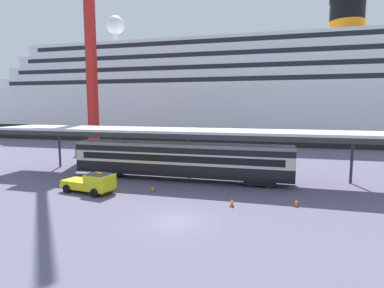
{
  "coord_description": "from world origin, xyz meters",
  "views": [
    {
      "loc": [
        6.57,
        -20.3,
        8.1
      ],
      "look_at": [
        -0.99,
        8.27,
        4.5
      ],
      "focal_mm": 29.2,
      "sensor_mm": 36.0,
      "label": 1
    }
  ],
  "objects_px": {
    "train_carriage": "(180,159)",
    "traffic_cone_near": "(296,202)",
    "traffic_cone_mid": "(153,189)",
    "quay_bollard": "(93,187)",
    "service_truck": "(92,183)",
    "traffic_cone_far": "(232,202)",
    "dockside_crane": "(93,61)",
    "cruise_ship": "(281,95)"
  },
  "relations": [
    {
      "from": "traffic_cone_far",
      "to": "quay_bollard",
      "type": "xyz_separation_m",
      "value": [
        -13.26,
        0.92,
        0.14
      ]
    },
    {
      "from": "cruise_ship",
      "to": "traffic_cone_mid",
      "type": "bearing_deg",
      "value": -104.02
    },
    {
      "from": "cruise_ship",
      "to": "service_truck",
      "type": "xyz_separation_m",
      "value": [
        -17.47,
        -50.63,
        -9.68
      ]
    },
    {
      "from": "cruise_ship",
      "to": "quay_bollard",
      "type": "xyz_separation_m",
      "value": [
        -17.58,
        -50.31,
        -10.16
      ]
    },
    {
      "from": "train_carriage",
      "to": "dockside_crane",
      "type": "relative_size",
      "value": 0.47
    },
    {
      "from": "cruise_ship",
      "to": "quay_bollard",
      "type": "bearing_deg",
      "value": -109.26
    },
    {
      "from": "service_truck",
      "to": "traffic_cone_mid",
      "type": "distance_m",
      "value": 5.65
    },
    {
      "from": "traffic_cone_mid",
      "to": "traffic_cone_far",
      "type": "height_order",
      "value": "traffic_cone_far"
    },
    {
      "from": "train_carriage",
      "to": "dockside_crane",
      "type": "height_order",
      "value": "dockside_crane"
    },
    {
      "from": "cruise_ship",
      "to": "traffic_cone_far",
      "type": "height_order",
      "value": "cruise_ship"
    },
    {
      "from": "traffic_cone_near",
      "to": "traffic_cone_far",
      "type": "bearing_deg",
      "value": -165.29
    },
    {
      "from": "train_carriage",
      "to": "traffic_cone_mid",
      "type": "xyz_separation_m",
      "value": [
        -1.13,
        -5.16,
        -2.02
      ]
    },
    {
      "from": "service_truck",
      "to": "traffic_cone_far",
      "type": "height_order",
      "value": "service_truck"
    },
    {
      "from": "traffic_cone_near",
      "to": "train_carriage",
      "type": "bearing_deg",
      "value": 151.97
    },
    {
      "from": "service_truck",
      "to": "quay_bollard",
      "type": "distance_m",
      "value": 0.58
    },
    {
      "from": "train_carriage",
      "to": "dockside_crane",
      "type": "distance_m",
      "value": 26.44
    },
    {
      "from": "traffic_cone_near",
      "to": "quay_bollard",
      "type": "xyz_separation_m",
      "value": [
        -18.3,
        -0.4,
        0.15
      ]
    },
    {
      "from": "quay_bollard",
      "to": "dockside_crane",
      "type": "bearing_deg",
      "value": 121.04
    },
    {
      "from": "traffic_cone_far",
      "to": "cruise_ship",
      "type": "bearing_deg",
      "value": 85.18
    },
    {
      "from": "traffic_cone_far",
      "to": "dockside_crane",
      "type": "relative_size",
      "value": 0.02
    },
    {
      "from": "cruise_ship",
      "to": "dockside_crane",
      "type": "distance_m",
      "value": 42.56
    },
    {
      "from": "traffic_cone_near",
      "to": "quay_bollard",
      "type": "bearing_deg",
      "value": -178.74
    },
    {
      "from": "cruise_ship",
      "to": "dockside_crane",
      "type": "bearing_deg",
      "value": -134.65
    },
    {
      "from": "train_carriage",
      "to": "traffic_cone_mid",
      "type": "relative_size",
      "value": 39.9
    },
    {
      "from": "traffic_cone_near",
      "to": "traffic_cone_far",
      "type": "height_order",
      "value": "traffic_cone_far"
    },
    {
      "from": "quay_bollard",
      "to": "traffic_cone_near",
      "type": "bearing_deg",
      "value": 1.26
    },
    {
      "from": "cruise_ship",
      "to": "quay_bollard",
      "type": "height_order",
      "value": "cruise_ship"
    },
    {
      "from": "quay_bollard",
      "to": "service_truck",
      "type": "bearing_deg",
      "value": -72.22
    },
    {
      "from": "traffic_cone_near",
      "to": "traffic_cone_mid",
      "type": "relative_size",
      "value": 1.23
    },
    {
      "from": "train_carriage",
      "to": "traffic_cone_near",
      "type": "distance_m",
      "value": 13.48
    },
    {
      "from": "cruise_ship",
      "to": "quay_bollard",
      "type": "distance_m",
      "value": 54.25
    },
    {
      "from": "train_carriage",
      "to": "quay_bollard",
      "type": "xyz_separation_m",
      "value": [
        -6.52,
        -6.67,
        -1.8
      ]
    },
    {
      "from": "service_truck",
      "to": "dockside_crane",
      "type": "relative_size",
      "value": 0.11
    },
    {
      "from": "traffic_cone_far",
      "to": "dockside_crane",
      "type": "bearing_deg",
      "value": 140.27
    },
    {
      "from": "service_truck",
      "to": "traffic_cone_near",
      "type": "distance_m",
      "value": 18.22
    },
    {
      "from": "traffic_cone_mid",
      "to": "traffic_cone_far",
      "type": "relative_size",
      "value": 0.78
    },
    {
      "from": "service_truck",
      "to": "train_carriage",
      "type": "bearing_deg",
      "value": 47.45
    },
    {
      "from": "traffic_cone_mid",
      "to": "quay_bollard",
      "type": "height_order",
      "value": "quay_bollard"
    },
    {
      "from": "train_carriage",
      "to": "traffic_cone_mid",
      "type": "height_order",
      "value": "train_carriage"
    },
    {
      "from": "traffic_cone_mid",
      "to": "traffic_cone_near",
      "type": "bearing_deg",
      "value": -4.91
    },
    {
      "from": "dockside_crane",
      "to": "traffic_cone_far",
      "type": "bearing_deg",
      "value": -39.73
    },
    {
      "from": "cruise_ship",
      "to": "train_carriage",
      "type": "xyz_separation_m",
      "value": [
        -11.06,
        -43.64,
        -8.36
      ]
    }
  ]
}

